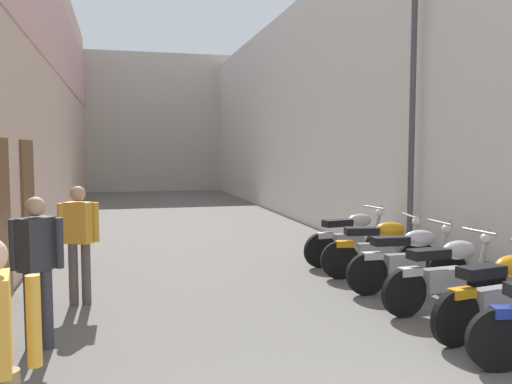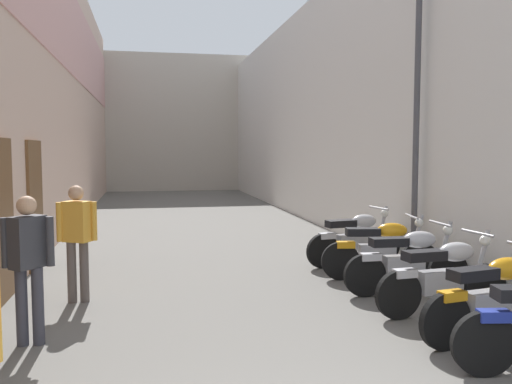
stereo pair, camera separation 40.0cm
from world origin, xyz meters
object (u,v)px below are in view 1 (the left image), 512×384
at_px(motorcycle_fifth, 408,258).
at_px(motorcycle_seventh, 351,237).
at_px(motorcycle_sixth, 379,247).
at_px(pedestrian_mid_alley, 37,261).
at_px(motorcycle_fourth, 447,273).
at_px(street_lamp, 408,104).
at_px(motorcycle_third, 500,293).
at_px(pedestrian_further_down, 79,236).

bearing_deg(motorcycle_fifth, motorcycle_seventh, 90.00).
distance_m(motorcycle_sixth, pedestrian_mid_alley, 5.17).
distance_m(motorcycle_fourth, motorcycle_fifth, 0.94).
bearing_deg(pedestrian_mid_alley, motorcycle_seventh, 31.72).
relative_size(pedestrian_mid_alley, street_lamp, 0.33).
relative_size(motorcycle_third, pedestrian_mid_alley, 1.17).
xyz_separation_m(motorcycle_fifth, street_lamp, (0.70, 1.33, 2.30)).
xyz_separation_m(motorcycle_third, pedestrian_further_down, (-4.50, 2.45, 0.42)).
xyz_separation_m(motorcycle_fourth, pedestrian_further_down, (-4.50, 1.48, 0.42)).
xyz_separation_m(motorcycle_fourth, motorcycle_sixth, (-0.00, 1.83, 0.00)).
bearing_deg(pedestrian_further_down, motorcycle_sixth, 4.39).
xyz_separation_m(motorcycle_sixth, street_lamp, (0.70, 0.45, 2.30)).
distance_m(motorcycle_fourth, pedestrian_mid_alley, 4.81).
height_order(motorcycle_fifth, motorcycle_sixth, same).
bearing_deg(motorcycle_fifth, pedestrian_further_down, 173.14).
distance_m(pedestrian_further_down, street_lamp, 5.59).
height_order(pedestrian_further_down, street_lamp, street_lamp).
bearing_deg(pedestrian_mid_alley, motorcycle_fifth, 11.96).
xyz_separation_m(pedestrian_mid_alley, street_lamp, (5.50, 2.35, 1.88)).
distance_m(motorcycle_fifth, pedestrian_further_down, 4.55).
relative_size(pedestrian_mid_alley, pedestrian_further_down, 1.00).
distance_m(motorcycle_fifth, pedestrian_mid_alley, 4.92).
distance_m(motorcycle_sixth, street_lamp, 2.45).
bearing_deg(motorcycle_sixth, pedestrian_mid_alley, -158.36).
distance_m(motorcycle_third, pedestrian_mid_alley, 4.89).
xyz_separation_m(motorcycle_third, street_lamp, (0.70, 3.24, 2.30)).
bearing_deg(motorcycle_seventh, motorcycle_fourth, -90.00).
bearing_deg(pedestrian_mid_alley, motorcycle_sixth, 21.64).
distance_m(motorcycle_fifth, motorcycle_seventh, 1.95).
xyz_separation_m(motorcycle_sixth, pedestrian_further_down, (-4.50, -0.35, 0.42)).
bearing_deg(motorcycle_sixth, motorcycle_fifth, -89.99).
relative_size(motorcycle_third, motorcycle_fifth, 0.99).
height_order(motorcycle_sixth, motorcycle_seventh, same).
bearing_deg(motorcycle_fourth, motorcycle_third, -90.01).
bearing_deg(pedestrian_mid_alley, street_lamp, 23.12).
bearing_deg(street_lamp, motorcycle_sixth, -147.63).
xyz_separation_m(motorcycle_third, motorcycle_fourth, (0.00, 0.97, 0.00)).
bearing_deg(pedestrian_mid_alley, motorcycle_fourth, 0.92).
relative_size(motorcycle_third, motorcycle_sixth, 1.00).
bearing_deg(motorcycle_fourth, pedestrian_further_down, 161.79).
height_order(motorcycle_third, motorcycle_seventh, same).
bearing_deg(street_lamp, pedestrian_further_down, -171.36).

